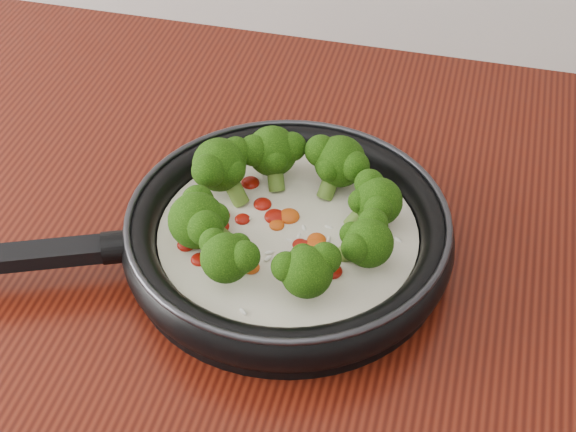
# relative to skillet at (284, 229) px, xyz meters

# --- Properties ---
(skillet) EXTENTS (0.50, 0.40, 0.09)m
(skillet) POSITION_rel_skillet_xyz_m (0.00, 0.00, 0.00)
(skillet) COLOR black
(skillet) RESTS_ON counter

